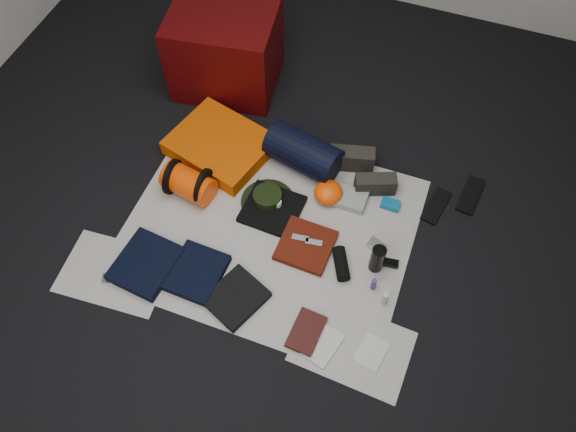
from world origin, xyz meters
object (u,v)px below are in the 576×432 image
(navy_duffel, at_px, (303,153))
(paperback_book, at_px, (306,332))
(sleeping_pad, at_px, (220,145))
(compact_camera, at_px, (377,246))
(red_cabinet, at_px, (225,50))
(water_bottle, at_px, (377,259))
(stuff_sack, at_px, (188,183))

(navy_duffel, relative_size, paperback_book, 1.98)
(sleeping_pad, bearing_deg, navy_duffel, 8.00)
(sleeping_pad, distance_m, compact_camera, 1.16)
(red_cabinet, bearing_deg, water_bottle, -46.44)
(navy_duffel, bearing_deg, water_bottle, -28.31)
(stuff_sack, relative_size, compact_camera, 2.95)
(stuff_sack, bearing_deg, paperback_book, -32.29)
(navy_duffel, bearing_deg, stuff_sack, -130.16)
(red_cabinet, distance_m, water_bottle, 1.69)
(navy_duffel, height_order, compact_camera, navy_duffel)
(sleeping_pad, distance_m, paperback_book, 1.31)
(sleeping_pad, relative_size, paperback_book, 2.55)
(sleeping_pad, bearing_deg, red_cabinet, 108.82)
(sleeping_pad, distance_m, navy_duffel, 0.53)
(water_bottle, bearing_deg, navy_duffel, 138.98)
(water_bottle, relative_size, compact_camera, 1.89)
(navy_duffel, xyz_separation_m, paperback_book, (0.38, -1.02, -0.10))
(compact_camera, bearing_deg, red_cabinet, 164.44)
(navy_duffel, relative_size, water_bottle, 2.32)
(navy_duffel, distance_m, compact_camera, 0.72)
(compact_camera, bearing_deg, water_bottle, -58.28)
(water_bottle, distance_m, compact_camera, 0.14)
(navy_duffel, bearing_deg, sleeping_pad, -159.29)
(red_cabinet, relative_size, sleeping_pad, 1.14)
(red_cabinet, relative_size, paperback_book, 2.91)
(stuff_sack, bearing_deg, compact_camera, 0.70)
(red_cabinet, relative_size, navy_duffel, 1.47)
(red_cabinet, height_order, navy_duffel, red_cabinet)
(water_bottle, relative_size, paperback_book, 0.85)
(sleeping_pad, bearing_deg, stuff_sack, -97.25)
(navy_duffel, bearing_deg, red_cabinet, 157.35)
(stuff_sack, bearing_deg, water_bottle, -5.02)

